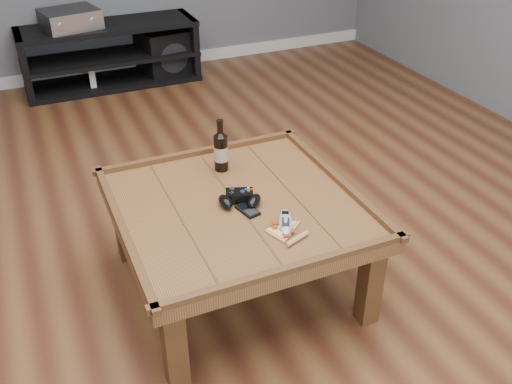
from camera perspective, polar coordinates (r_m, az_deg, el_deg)
name	(u,v)px	position (r m, az deg, el deg)	size (l,w,h in m)	color
ground	(239,285)	(2.68, -1.76, -9.25)	(6.00, 6.00, 0.00)	#452213
baseboard	(108,69)	(5.21, -14.56, 11.83)	(5.00, 0.02, 0.10)	silver
coffee_table	(237,215)	(2.44, -1.91, -2.34)	(1.03, 1.03, 0.48)	#523017
media_console	(111,55)	(4.92, -14.32, 13.11)	(1.40, 0.45, 0.50)	black
beer_bottle	(221,150)	(2.61, -3.53, 4.21)	(0.07, 0.07, 0.25)	black
game_controller	(240,199)	(2.39, -1.65, -0.67)	(0.19, 0.17, 0.05)	black
pizza_slice	(285,232)	(2.23, 2.89, -4.03)	(0.19, 0.24, 0.02)	tan
smartphone	(248,210)	(2.35, -0.82, -1.83)	(0.08, 0.12, 0.01)	black
remote_control	(286,222)	(2.28, 2.97, -3.01)	(0.13, 0.19, 0.03)	#9EA4AB
av_receiver	(70,19)	(4.79, -18.08, 16.14)	(0.47, 0.41, 0.14)	black
subwoofer	(165,52)	(5.07, -9.11, 13.67)	(0.45, 0.45, 0.40)	black
game_console	(93,77)	(4.90, -16.02, 11.02)	(0.13, 0.20, 0.23)	slate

